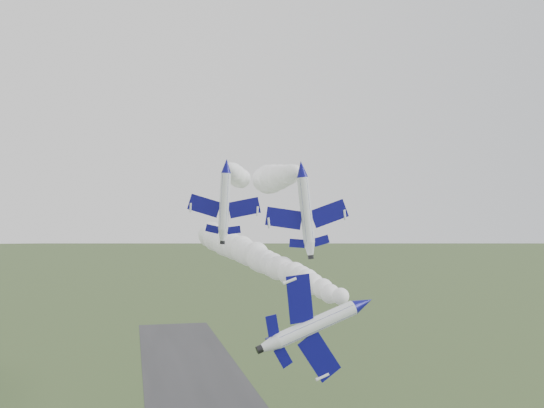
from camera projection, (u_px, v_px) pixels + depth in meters
The scene contains 6 objects.
jet_lead at pixel (363, 304), 58.46m from camera, with size 4.03×12.45×9.69m.
smoke_trail_jet_lead at pixel (252, 255), 98.57m from camera, with size 5.47×78.08×5.47m, color white, non-canonical shape.
jet_pair_left at pixel (226, 166), 81.10m from camera, with size 9.76×11.42×2.86m.
smoke_trail_jet_pair_left at pixel (236, 175), 115.12m from camera, with size 4.50×62.22×4.50m, color white, non-canonical shape.
jet_pair_right at pixel (302, 169), 82.33m from camera, with size 11.32×13.51×3.38m.
smoke_trail_jet_pair_right at pixel (278, 177), 112.46m from camera, with size 5.96×54.48×5.96m, color white, non-canonical shape.
Camera 1 is at (-14.71, -61.18, 37.05)m, focal length 40.00 mm.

